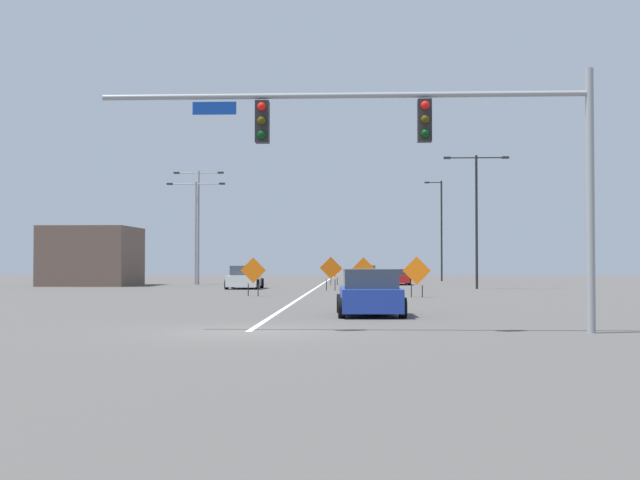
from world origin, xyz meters
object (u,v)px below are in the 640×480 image
at_px(traffic_signal_assembly, 421,139).
at_px(car_blue_passing, 370,294).
at_px(street_lamp_far_left, 476,209).
at_px(street_lamp_mid_left, 198,217).
at_px(construction_sign_median_near, 334,270).
at_px(street_lamp_near_right, 196,222).
at_px(car_white_approaching, 245,278).
at_px(construction_sign_median_far, 363,271).
at_px(construction_sign_left_lane, 417,272).
at_px(car_red_distant, 396,277).
at_px(construction_sign_left_shoulder, 331,269).
at_px(street_lamp_far_right, 440,226).
at_px(car_orange_near, 367,274).
at_px(construction_sign_right_shoulder, 253,272).

height_order(traffic_signal_assembly, car_blue_passing, traffic_signal_assembly).
bearing_deg(street_lamp_far_left, street_lamp_mid_left, 154.56).
distance_m(street_lamp_mid_left, construction_sign_median_near, 11.22).
distance_m(street_lamp_near_right, car_white_approaching, 11.40).
bearing_deg(street_lamp_far_left, construction_sign_median_far, -134.21).
distance_m(construction_sign_left_lane, car_red_distant, 22.21).
distance_m(traffic_signal_assembly, car_white_approaching, 33.77).
bearing_deg(street_lamp_far_left, construction_sign_median_near, 137.46).
height_order(construction_sign_left_shoulder, construction_sign_median_near, construction_sign_left_shoulder).
distance_m(construction_sign_left_shoulder, construction_sign_median_near, 11.73).
height_order(street_lamp_far_right, street_lamp_mid_left, street_lamp_far_right).
bearing_deg(car_red_distant, street_lamp_far_left, -64.20).
distance_m(street_lamp_far_right, car_white_approaching, 26.09).
height_order(construction_sign_median_far, construction_sign_median_near, construction_sign_median_far).
distance_m(street_lamp_far_left, car_orange_near, 24.08).
relative_size(street_lamp_mid_left, construction_sign_left_lane, 4.38).
relative_size(street_lamp_near_right, construction_sign_right_shoulder, 4.02).
relative_size(street_lamp_far_left, construction_sign_median_far, 4.31).
bearing_deg(car_orange_near, traffic_signal_assembly, -89.35).
bearing_deg(construction_sign_left_shoulder, car_red_distant, 70.19).
bearing_deg(street_lamp_far_right, construction_sign_right_shoulder, -111.35).
xyz_separation_m(construction_sign_right_shoulder, car_white_approaching, (-2.01, 11.58, -0.54)).
relative_size(construction_sign_left_shoulder, car_blue_passing, 0.51).
bearing_deg(construction_sign_left_lane, street_lamp_far_left, 69.24).
bearing_deg(car_white_approaching, construction_sign_right_shoulder, -80.14).
bearing_deg(street_lamp_mid_left, construction_sign_median_near, -4.49).
relative_size(traffic_signal_assembly, street_lamp_mid_left, 1.40).
bearing_deg(construction_sign_left_lane, traffic_signal_assembly, -93.92).
xyz_separation_m(car_orange_near, car_blue_passing, (-0.53, -48.85, 0.05)).
bearing_deg(construction_sign_median_near, car_red_distant, 12.42).
distance_m(street_lamp_near_right, car_red_distant, 15.90).
bearing_deg(construction_sign_right_shoulder, street_lamp_far_right, 68.65).
xyz_separation_m(street_lamp_far_left, car_orange_near, (-6.75, 22.69, -4.44)).
relative_size(construction_sign_left_lane, car_blue_passing, 0.50).
bearing_deg(traffic_signal_assembly, construction_sign_right_shoulder, 108.10).
distance_m(street_lamp_far_right, construction_sign_median_near, 15.89).
xyz_separation_m(traffic_signal_assembly, construction_sign_median_near, (-3.26, 41.07, -3.66)).
height_order(construction_sign_left_shoulder, car_white_approaching, construction_sign_left_shoulder).
distance_m(traffic_signal_assembly, construction_sign_left_lane, 20.27).
relative_size(construction_sign_left_shoulder, construction_sign_median_near, 1.13).
bearing_deg(car_blue_passing, street_lamp_far_left, 74.45).
bearing_deg(construction_sign_left_lane, street_lamp_near_right, 124.96).
height_order(construction_sign_right_shoulder, car_white_approaching, construction_sign_right_shoulder).
distance_m(construction_sign_median_near, car_orange_near, 14.33).
height_order(construction_sign_left_shoulder, construction_sign_right_shoulder, construction_sign_left_shoulder).
bearing_deg(construction_sign_left_shoulder, construction_sign_median_far, -66.14).
distance_m(street_lamp_far_right, car_blue_passing, 47.85).
distance_m(street_lamp_far_right, car_red_distant, 12.94).
bearing_deg(construction_sign_median_far, construction_sign_left_shoulder, 113.86).
distance_m(construction_sign_left_shoulder, construction_sign_left_lane, 10.45).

